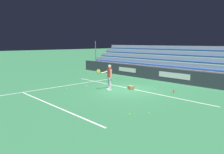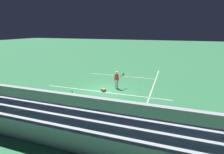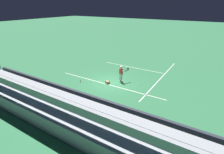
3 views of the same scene
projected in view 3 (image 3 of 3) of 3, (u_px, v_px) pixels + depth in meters
name	position (u px, v px, depth m)	size (l,w,h in m)	color
ground_plane	(110.00, 83.00, 18.16)	(160.00, 160.00, 0.00)	#337A4C
court_baseline_white	(108.00, 84.00, 17.77)	(12.00, 0.10, 0.01)	white
court_sideline_white	(161.00, 78.00, 19.29)	(0.10, 12.00, 0.01)	white
court_service_line_white	(133.00, 68.00, 22.47)	(8.22, 0.10, 0.01)	white
back_wall_sponsor_board	(79.00, 97.00, 14.18)	(22.01, 0.25, 1.10)	#2D333D
bleacher_stand	(57.00, 108.00, 12.36)	(20.91, 3.20, 3.40)	#9EA3A8
tennis_player	(121.00, 74.00, 18.08)	(0.84, 0.92, 1.71)	silver
ball_box_cardboard	(107.00, 82.00, 17.93)	(0.40, 0.30, 0.26)	#A87F51
tennis_ball_far_right	(141.00, 85.00, 17.64)	(0.07, 0.07, 0.07)	#CCE533
tennis_ball_on_baseline	(124.00, 85.00, 17.51)	(0.07, 0.07, 0.07)	#CCE533
tennis_ball_stray_back	(95.00, 67.00, 22.55)	(0.07, 0.07, 0.07)	#CCE533
tennis_ball_toward_net	(91.00, 85.00, 17.64)	(0.07, 0.07, 0.07)	#CCE533
tennis_ball_near_player	(147.00, 78.00, 19.09)	(0.07, 0.07, 0.07)	#CCE533
tennis_ball_by_box	(102.00, 66.00, 22.88)	(0.07, 0.07, 0.07)	#CCE533
tennis_ball_midcourt	(103.00, 86.00, 17.28)	(0.07, 0.07, 0.07)	#CCE533
water_bottle	(80.00, 81.00, 18.25)	(0.07, 0.07, 0.22)	#EA4C33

